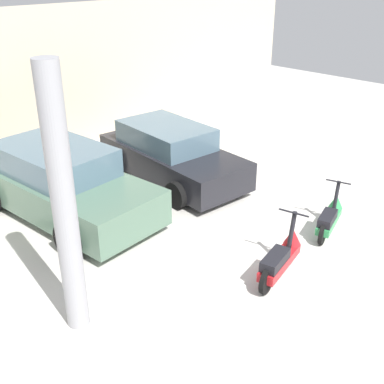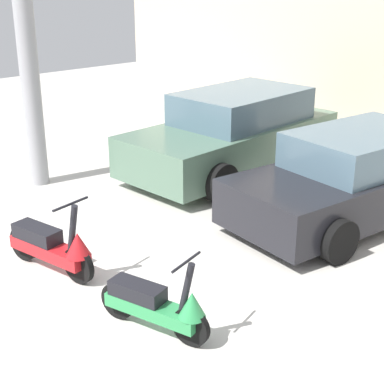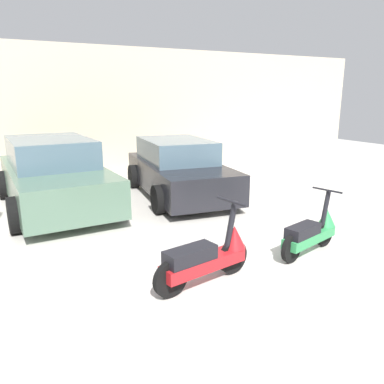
{
  "view_description": "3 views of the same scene",
  "coord_description": "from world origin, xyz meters",
  "views": [
    {
      "loc": [
        -6.51,
        -2.69,
        4.81
      ],
      "look_at": [
        -0.45,
        3.31,
        0.7
      ],
      "focal_mm": 45.0,
      "sensor_mm": 36.0,
      "label": 1
    },
    {
      "loc": [
        5.36,
        -2.0,
        3.58
      ],
      "look_at": [
        -0.36,
        3.01,
        0.65
      ],
      "focal_mm": 55.0,
      "sensor_mm": 36.0,
      "label": 2
    },
    {
      "loc": [
        -2.72,
        -2.87,
        2.31
      ],
      "look_at": [
        -0.07,
        2.71,
        0.74
      ],
      "focal_mm": 35.0,
      "sensor_mm": 36.0,
      "label": 3
    }
  ],
  "objects": [
    {
      "name": "ground_plane",
      "position": [
        0.0,
        0.0,
        0.0
      ],
      "size": [
        28.0,
        28.0,
        0.0
      ],
      "primitive_type": "plane",
      "color": "silver"
    },
    {
      "name": "wall_back",
      "position": [
        0.0,
        9.0,
        1.91
      ],
      "size": [
        19.6,
        0.12,
        3.83
      ],
      "primitive_type": "cube",
      "color": "beige",
      "rests_on": "ground_plane"
    },
    {
      "name": "scooter_front_left",
      "position": [
        -0.66,
        0.99,
        0.36
      ],
      "size": [
        1.46,
        0.62,
        1.03
      ],
      "rotation": [
        0.0,
        0.0,
        0.22
      ],
      "color": "black",
      "rests_on": "ground_plane"
    },
    {
      "name": "scooter_front_right",
      "position": [
        1.21,
        1.16,
        0.33
      ],
      "size": [
        1.31,
        0.63,
        0.94
      ],
      "rotation": [
        0.0,
        0.0,
        0.29
      ],
      "color": "black",
      "rests_on": "ground_plane"
    },
    {
      "name": "car_rear_left",
      "position": [
        -2.02,
        5.49,
        0.7
      ],
      "size": [
        2.33,
        4.42,
        1.46
      ],
      "rotation": [
        0.0,
        0.0,
        -1.49
      ],
      "color": "#51705B",
      "rests_on": "ground_plane"
    },
    {
      "name": "car_rear_center",
      "position": [
        0.76,
        5.21,
        0.64
      ],
      "size": [
        2.16,
        4.05,
        1.33
      ],
      "rotation": [
        0.0,
        0.0,
        -1.66
      ],
      "color": "black",
      "rests_on": "ground_plane"
    }
  ]
}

